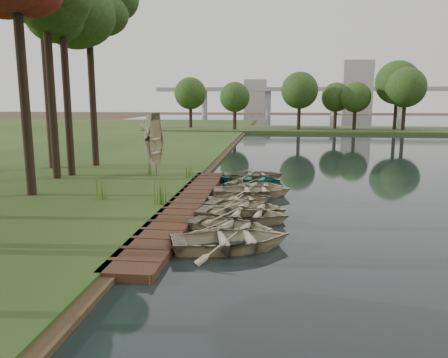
# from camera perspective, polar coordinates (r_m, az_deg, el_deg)

# --- Properties ---
(ground) EXTENTS (300.00, 300.00, 0.00)m
(ground) POSITION_cam_1_polar(r_m,az_deg,el_deg) (19.00, -0.33, -4.12)
(ground) COLOR #3D2F1D
(boardwalk) EXTENTS (1.60, 16.00, 0.30)m
(boardwalk) POSITION_cam_1_polar(r_m,az_deg,el_deg) (19.22, -5.08, -3.53)
(boardwalk) COLOR #3B2417
(boardwalk) RESTS_ON ground
(peninsula) EXTENTS (50.00, 14.00, 0.45)m
(peninsula) POSITION_cam_1_polar(r_m,az_deg,el_deg) (68.66, 11.48, 6.33)
(peninsula) COLOR #37461F
(peninsula) RESTS_ON ground
(far_trees) EXTENTS (45.60, 5.60, 8.80)m
(far_trees) POSITION_cam_1_polar(r_m,az_deg,el_deg) (68.33, 8.82, 11.60)
(far_trees) COLOR black
(far_trees) RESTS_ON peninsula
(bridge) EXTENTS (95.90, 4.00, 8.60)m
(bridge) POSITION_cam_1_polar(r_m,az_deg,el_deg) (138.66, 10.97, 11.08)
(bridge) COLOR #A5A5A0
(bridge) RESTS_ON ground
(building_a) EXTENTS (10.00, 8.00, 18.00)m
(building_a) POSITION_cam_1_polar(r_m,az_deg,el_deg) (160.74, 16.89, 11.38)
(building_a) COLOR #A5A5A0
(building_a) RESTS_ON ground
(building_b) EXTENTS (8.00, 8.00, 12.00)m
(building_b) POSITION_cam_1_polar(r_m,az_deg,el_deg) (163.43, 4.14, 10.71)
(building_b) COLOR #A5A5A0
(building_b) RESTS_ON ground
(rowboat_0) EXTENTS (4.53, 3.81, 0.80)m
(rowboat_0) POSITION_cam_1_polar(r_m,az_deg,el_deg) (13.95, 0.98, -7.56)
(rowboat_0) COLOR tan
(rowboat_0) RESTS_ON water
(rowboat_1) EXTENTS (3.80, 3.22, 0.67)m
(rowboat_1) POSITION_cam_1_polar(r_m,az_deg,el_deg) (15.62, 0.80, -5.86)
(rowboat_1) COLOR tan
(rowboat_1) RESTS_ON water
(rowboat_2) EXTENTS (4.15, 3.31, 0.77)m
(rowboat_2) POSITION_cam_1_polar(r_m,az_deg,el_deg) (17.03, 2.36, -4.31)
(rowboat_2) COLOR tan
(rowboat_2) RESTS_ON water
(rowboat_3) EXTENTS (4.19, 3.57, 0.73)m
(rowboat_3) POSITION_cam_1_polar(r_m,az_deg,el_deg) (18.23, 2.88, -3.40)
(rowboat_3) COLOR tan
(rowboat_3) RESTS_ON water
(rowboat_4) EXTENTS (3.47, 2.90, 0.62)m
(rowboat_4) POSITION_cam_1_polar(r_m,az_deg,el_deg) (19.92, 2.17, -2.38)
(rowboat_4) COLOR tan
(rowboat_4) RESTS_ON water
(rowboat_5) EXTENTS (4.25, 3.35, 0.80)m
(rowboat_5) POSITION_cam_1_polar(r_m,az_deg,el_deg) (21.35, 3.72, -1.29)
(rowboat_5) COLOR tan
(rowboat_5) RESTS_ON water
(rowboat_6) EXTENTS (3.66, 3.15, 0.64)m
(rowboat_6) POSITION_cam_1_polar(r_m,az_deg,el_deg) (23.16, 4.13, -0.58)
(rowboat_6) COLOR tan
(rowboat_6) RESTS_ON water
(rowboat_7) EXTENTS (4.06, 3.40, 0.72)m
(rowboat_7) POSITION_cam_1_polar(r_m,az_deg,el_deg) (24.62, 3.61, 0.17)
(rowboat_7) COLOR #276D66
(rowboat_7) RESTS_ON water
(rowboat_8) EXTENTS (3.98, 3.16, 0.74)m
(rowboat_8) POSITION_cam_1_polar(r_m,az_deg,el_deg) (25.94, 3.90, 0.71)
(rowboat_8) COLOR tan
(rowboat_8) RESTS_ON water
(stored_rowboat) EXTENTS (4.16, 3.37, 0.76)m
(stored_rowboat) POSITION_cam_1_polar(r_m,az_deg,el_deg) (26.93, -8.93, 1.52)
(stored_rowboat) COLOR tan
(stored_rowboat) RESTS_ON bank
(tree_4) EXTENTS (3.67, 3.67, 10.55)m
(tree_4) POSITION_cam_1_polar(r_m,az_deg,el_deg) (27.60, -20.38, 18.85)
(tree_4) COLOR black
(tree_4) RESTS_ON bank
(tree_6) EXTENTS (4.87, 4.87, 12.05)m
(tree_6) POSITION_cam_1_polar(r_m,az_deg,el_deg) (31.46, -17.32, 19.84)
(tree_6) COLOR black
(tree_6) RESTS_ON bank
(reeds_0) EXTENTS (0.60, 0.60, 1.13)m
(reeds_0) POSITION_cam_1_polar(r_m,az_deg,el_deg) (18.78, -8.44, -1.69)
(reeds_0) COLOR #3F661E
(reeds_0) RESTS_ON bank
(reeds_1) EXTENTS (0.60, 0.60, 0.89)m
(reeds_1) POSITION_cam_1_polar(r_m,az_deg,el_deg) (20.37, -16.05, -1.39)
(reeds_1) COLOR #3F661E
(reeds_1) RESTS_ON bank
(reeds_2) EXTENTS (0.60, 0.60, 1.08)m
(reeds_2) POSITION_cam_1_polar(r_m,az_deg,el_deg) (26.12, -9.39, 1.59)
(reeds_2) COLOR #3F661E
(reeds_2) RESTS_ON bank
(reeds_3) EXTENTS (0.60, 0.60, 0.86)m
(reeds_3) POSITION_cam_1_polar(r_m,az_deg,el_deg) (25.24, -4.51, 1.14)
(reeds_3) COLOR #3F661E
(reeds_3) RESTS_ON bank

